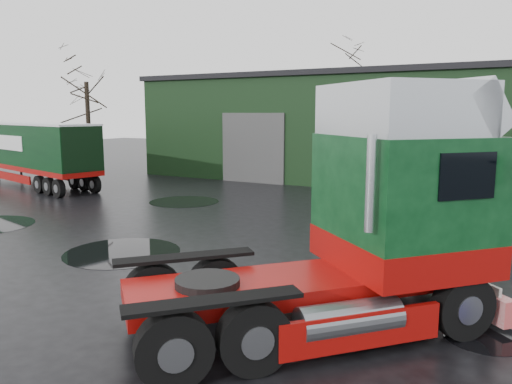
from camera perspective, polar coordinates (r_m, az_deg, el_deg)
ground at (r=14.25m, az=-6.64°, el=-7.35°), size 100.00×100.00×0.00m
warehouse at (r=31.69m, az=18.04°, el=7.07°), size 32.40×12.40×6.30m
hero_tractor at (r=8.99m, az=5.54°, el=-1.95°), size 7.34×7.57×4.60m
trailer_left at (r=30.12m, az=-24.16°, el=3.96°), size 11.51×4.95×3.50m
tree_left at (r=34.02m, az=-18.69°, el=8.98°), size 4.40×4.40×8.50m
tree_back_a at (r=43.43m, az=10.15°, el=9.89°), size 4.40×4.40×9.50m
puddle_0 at (r=15.08m, az=-15.02°, el=-6.67°), size 3.34×3.34×0.01m
puddle_1 at (r=15.98m, az=18.48°, el=-5.95°), size 1.92×1.92×0.01m
puddle_3 at (r=10.22m, az=24.66°, el=-14.88°), size 1.45×1.45×0.01m
puddle_4 at (r=22.96m, az=-8.20°, el=-1.09°), size 3.16×3.16×0.01m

